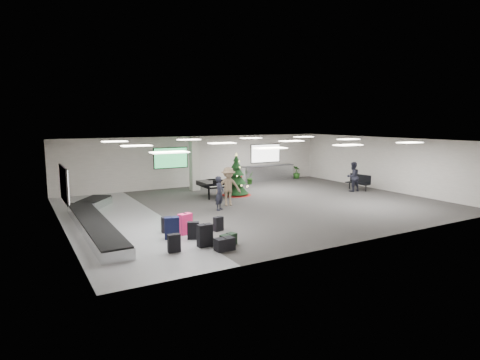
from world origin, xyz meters
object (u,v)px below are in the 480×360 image
service_counter (268,173)px  pink_suitcase (185,224)px  traveler_bench (353,177)px  baggage_carousel (94,220)px  traveler_a (219,193)px  potted_plant_left (250,178)px  christmas_tree (236,181)px  grand_piano (214,184)px  traveler_b (228,186)px  bench (359,181)px  potted_plant_right (297,172)px

service_counter → pink_suitcase: (-10.14, -9.75, -0.16)m
traveler_bench → baggage_carousel: bearing=4.1°
traveler_a → potted_plant_left: 8.00m
christmas_tree → traveler_bench: christmas_tree is taller
traveler_a → grand_piano: bearing=27.4°
service_counter → traveler_b: (-6.33, -6.00, 0.41)m
bench → baggage_carousel: bearing=176.1°
traveler_b → potted_plant_left: traveler_b is taller
bench → traveler_b: bearing=173.4°
pink_suitcase → potted_plant_left: bearing=29.7°
grand_piano → traveler_bench: size_ratio=1.04×
pink_suitcase → grand_piano: 7.37m
service_counter → christmas_tree: christmas_tree is taller
pink_suitcase → potted_plant_right: size_ratio=0.88×
bench → potted_plant_right: size_ratio=1.70×
potted_plant_right → potted_plant_left: bearing=-172.1°
bench → potted_plant_left: size_ratio=1.78×
christmas_tree → potted_plant_right: size_ratio=2.62×
christmas_tree → traveler_a: christmas_tree is taller
grand_piano → potted_plant_right: bearing=23.8°
traveler_bench → potted_plant_right: traveler_bench is taller
service_counter → potted_plant_left: 2.03m
pink_suitcase → traveler_a: traveler_a is taller
service_counter → pink_suitcase: size_ratio=5.06×
bench → traveler_a: size_ratio=0.97×
baggage_carousel → potted_plant_left: 12.48m
baggage_carousel → christmas_tree: christmas_tree is taller
service_counter → traveler_a: 9.85m
traveler_bench → potted_plant_right: size_ratio=1.93×
bench → potted_plant_left: (-4.54, 5.25, -0.10)m
service_counter → potted_plant_left: size_ratio=4.65×
baggage_carousel → grand_piano: (6.84, 3.07, 0.52)m
baggage_carousel → service_counter: size_ratio=2.40×
service_counter → pink_suitcase: bearing=-136.1°
pink_suitcase → traveler_bench: 12.64m
baggage_carousel → potted_plant_right: 16.62m
bench → potted_plant_left: bench is taller
baggage_carousel → christmas_tree: size_ratio=4.05×
traveler_a → traveler_b: (0.86, 0.73, 0.15)m
potted_plant_left → christmas_tree: bearing=-132.4°
potted_plant_right → baggage_carousel: bearing=-156.7°
christmas_tree → potted_plant_left: (2.73, 2.99, -0.38)m
traveler_b → potted_plant_left: 6.90m
traveler_a → potted_plant_right: traveler_a is taller
grand_piano → traveler_a: traveler_a is taller
traveler_a → traveler_b: bearing=-1.2°
pink_suitcase → potted_plant_right: (12.56, 9.60, 0.07)m
christmas_tree → grand_piano: size_ratio=1.31×
grand_piano → traveler_b: traveler_b is taller
traveler_b → potted_plant_left: bearing=68.4°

